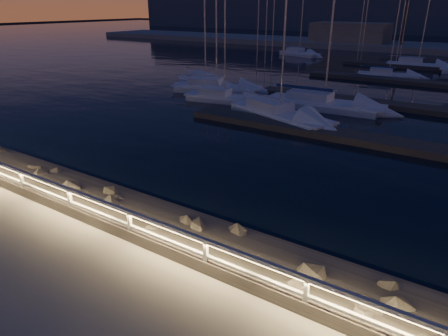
{
  "coord_description": "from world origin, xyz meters",
  "views": [
    {
      "loc": [
        6.65,
        -7.59,
        7.05
      ],
      "look_at": [
        -1.04,
        4.0,
        1.35
      ],
      "focal_mm": 32.0,
      "sensor_mm": 36.0,
      "label": 1
    }
  ],
  "objects_px": {
    "guard_rail": "(176,236)",
    "sailboat_m": "(299,53)",
    "sailboat_e": "(205,81)",
    "sailboat_j": "(387,74)",
    "sailboat_f": "(214,87)",
    "sailboat_b": "(223,97)",
    "sailboat_c": "(278,113)",
    "sailboat_n": "(416,64)",
    "sailboat_g": "(321,102)"
  },
  "relations": [
    {
      "from": "guard_rail",
      "to": "sailboat_j",
      "type": "height_order",
      "value": "sailboat_j"
    },
    {
      "from": "sailboat_f",
      "to": "sailboat_e",
      "type": "bearing_deg",
      "value": 123.44
    },
    {
      "from": "sailboat_e",
      "to": "sailboat_b",
      "type": "bearing_deg",
      "value": -21.6
    },
    {
      "from": "sailboat_e",
      "to": "sailboat_g",
      "type": "relative_size",
      "value": 0.84
    },
    {
      "from": "guard_rail",
      "to": "sailboat_m",
      "type": "relative_size",
      "value": 3.55
    },
    {
      "from": "sailboat_j",
      "to": "sailboat_m",
      "type": "relative_size",
      "value": 0.91
    },
    {
      "from": "sailboat_c",
      "to": "sailboat_m",
      "type": "distance_m",
      "value": 39.5
    },
    {
      "from": "sailboat_f",
      "to": "sailboat_n",
      "type": "height_order",
      "value": "sailboat_f"
    },
    {
      "from": "sailboat_g",
      "to": "sailboat_j",
      "type": "height_order",
      "value": "sailboat_g"
    },
    {
      "from": "sailboat_c",
      "to": "sailboat_f",
      "type": "height_order",
      "value": "sailboat_c"
    },
    {
      "from": "guard_rail",
      "to": "sailboat_j",
      "type": "distance_m",
      "value": 40.7
    },
    {
      "from": "sailboat_c",
      "to": "sailboat_m",
      "type": "height_order",
      "value": "sailboat_c"
    },
    {
      "from": "sailboat_g",
      "to": "sailboat_m",
      "type": "bearing_deg",
      "value": 113.9
    },
    {
      "from": "sailboat_c",
      "to": "sailboat_n",
      "type": "relative_size",
      "value": 1.13
    },
    {
      "from": "sailboat_j",
      "to": "sailboat_c",
      "type": "bearing_deg",
      "value": -106.59
    },
    {
      "from": "guard_rail",
      "to": "sailboat_j",
      "type": "relative_size",
      "value": 3.92
    },
    {
      "from": "guard_rail",
      "to": "sailboat_n",
      "type": "height_order",
      "value": "sailboat_n"
    },
    {
      "from": "sailboat_f",
      "to": "sailboat_n",
      "type": "bearing_deg",
      "value": 45.0
    },
    {
      "from": "sailboat_j",
      "to": "sailboat_n",
      "type": "relative_size",
      "value": 0.86
    },
    {
      "from": "guard_rail",
      "to": "sailboat_e",
      "type": "relative_size",
      "value": 3.36
    },
    {
      "from": "sailboat_b",
      "to": "sailboat_e",
      "type": "bearing_deg",
      "value": 127.32
    },
    {
      "from": "guard_rail",
      "to": "sailboat_n",
      "type": "bearing_deg",
      "value": 92.07
    },
    {
      "from": "guard_rail",
      "to": "sailboat_n",
      "type": "xyz_separation_m",
      "value": [
        -1.84,
        50.97,
        -0.94
      ]
    },
    {
      "from": "sailboat_g",
      "to": "sailboat_n",
      "type": "relative_size",
      "value": 1.19
    },
    {
      "from": "sailboat_c",
      "to": "sailboat_j",
      "type": "distance_m",
      "value": 22.72
    },
    {
      "from": "sailboat_b",
      "to": "sailboat_c",
      "type": "relative_size",
      "value": 0.8
    },
    {
      "from": "sailboat_b",
      "to": "sailboat_c",
      "type": "xyz_separation_m",
      "value": [
        6.44,
        -2.48,
        0.04
      ]
    },
    {
      "from": "guard_rail",
      "to": "sailboat_m",
      "type": "height_order",
      "value": "sailboat_m"
    },
    {
      "from": "sailboat_f",
      "to": "sailboat_n",
      "type": "xyz_separation_m",
      "value": [
        13.13,
        27.52,
        -0.03
      ]
    },
    {
      "from": "sailboat_e",
      "to": "sailboat_f",
      "type": "bearing_deg",
      "value": -16.94
    },
    {
      "from": "sailboat_j",
      "to": "sailboat_b",
      "type": "bearing_deg",
      "value": -124.25
    },
    {
      "from": "sailboat_e",
      "to": "sailboat_j",
      "type": "height_order",
      "value": "sailboat_e"
    },
    {
      "from": "sailboat_b",
      "to": "sailboat_g",
      "type": "relative_size",
      "value": 0.76
    },
    {
      "from": "guard_rail",
      "to": "sailboat_c",
      "type": "relative_size",
      "value": 3.0
    },
    {
      "from": "sailboat_e",
      "to": "sailboat_c",
      "type": "bearing_deg",
      "value": -11.63
    },
    {
      "from": "sailboat_b",
      "to": "sailboat_m",
      "type": "height_order",
      "value": "sailboat_m"
    },
    {
      "from": "sailboat_b",
      "to": "sailboat_f",
      "type": "xyz_separation_m",
      "value": [
        -2.95,
        2.98,
        0.05
      ]
    },
    {
      "from": "sailboat_m",
      "to": "sailboat_n",
      "type": "height_order",
      "value": "sailboat_n"
    },
    {
      "from": "sailboat_e",
      "to": "sailboat_f",
      "type": "xyz_separation_m",
      "value": [
        2.55,
        -1.93,
        0.0
      ]
    },
    {
      "from": "sailboat_c",
      "to": "sailboat_e",
      "type": "xyz_separation_m",
      "value": [
        -11.94,
        7.39,
        0.01
      ]
    },
    {
      "from": "sailboat_n",
      "to": "sailboat_c",
      "type": "bearing_deg",
      "value": -98.97
    },
    {
      "from": "guard_rail",
      "to": "sailboat_g",
      "type": "distance_m",
      "value": 23.17
    },
    {
      "from": "guard_rail",
      "to": "sailboat_b",
      "type": "distance_m",
      "value": 23.76
    },
    {
      "from": "sailboat_n",
      "to": "sailboat_f",
      "type": "bearing_deg",
      "value": -118.01
    },
    {
      "from": "sailboat_b",
      "to": "sailboat_j",
      "type": "height_order",
      "value": "sailboat_b"
    },
    {
      "from": "sailboat_g",
      "to": "sailboat_n",
      "type": "bearing_deg",
      "value": 82.65
    },
    {
      "from": "sailboat_j",
      "to": "sailboat_m",
      "type": "height_order",
      "value": "sailboat_m"
    },
    {
      "from": "sailboat_j",
      "to": "sailboat_n",
      "type": "bearing_deg",
      "value": 72.42
    },
    {
      "from": "sailboat_m",
      "to": "sailboat_j",
      "type": "bearing_deg",
      "value": -22.83
    },
    {
      "from": "guard_rail",
      "to": "sailboat_e",
      "type": "height_order",
      "value": "sailboat_e"
    }
  ]
}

